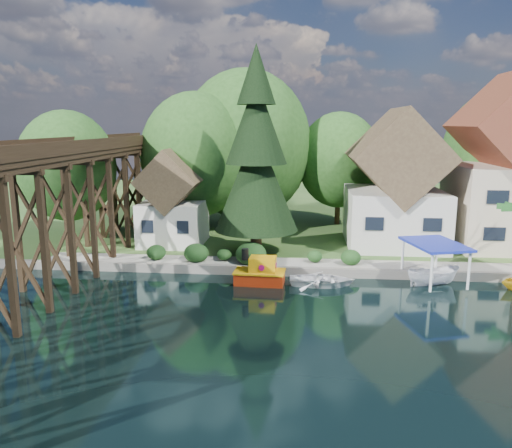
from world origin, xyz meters
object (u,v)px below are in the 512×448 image
Objects in this scene: conifer at (256,156)px; tugboat at (260,273)px; shed at (173,204)px; boat_white_a at (322,279)px; trestle_bridge at (58,202)px; boat_canopy at (434,267)px; house_center at (510,173)px; house_left at (395,188)px.

tugboat is at bearing -82.06° from conifer.
shed is 14.92m from boat_white_a.
trestle_bridge is 24.45m from boat_canopy.
boat_canopy is (-7.96, -9.67, -5.21)m from house_center.
shed is 2.34× the size of tugboat.
boat_canopy is at bearing -85.36° from boat_white_a.
house_left is 0.79× the size of house_center.
boat_canopy is (1.04, -9.17, -3.93)m from house_left.
shed is at bearing 159.20° from conifer.
house_center is at bearing 13.29° from conifer.
house_center reaches higher than tugboat.
tugboat is (7.90, -8.38, -3.11)m from shed.
shed reaches higher than tugboat.
boat_white_a is (11.90, -8.32, -3.39)m from shed.
house_left is at bearing 25.21° from trestle_bridge.
shed is 8.62m from conifer.
house_left is 3.28× the size of tugboat.
conifer reaches higher than house_center.
trestle_bridge is at bearing -154.79° from house_left.
tugboat is at bearing 90.16° from boat_white_a.
house_center is at bearing 4.24° from shed.
boat_white_a is (4.01, 0.06, -0.28)m from tugboat.
boat_white_a is (-6.10, -9.83, -4.70)m from house_left.
shed is (-18.00, -1.50, -1.31)m from house_left.
boat_canopy is (11.93, -4.97, -6.69)m from conifer.
boat_white_a is 0.84× the size of boat_canopy.
house_left is 18.11m from shed.
shed is at bearing 158.07° from boat_canopy.
trestle_bridge reaches higher than tugboat.
shed reaches higher than boat_white_a.
tugboat is (12.90, 0.95, -4.64)m from trestle_bridge.
tugboat is 0.67× the size of boat_canopy.
tugboat is at bearing -151.48° from house_center.
house_center reaches higher than boat_white_a.
house_left is 14.81m from tugboat.
house_center is 22.48m from tugboat.
conifer reaches higher than shed.
conifer is (7.10, -2.70, 4.07)m from shed.
tugboat is at bearing -135.63° from house_left.
boat_white_a is at bearing -49.55° from conifer.
trestle_bridge is at bearing -175.81° from tugboat.
boat_canopy is (24.04, 1.66, -4.14)m from trestle_bridge.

